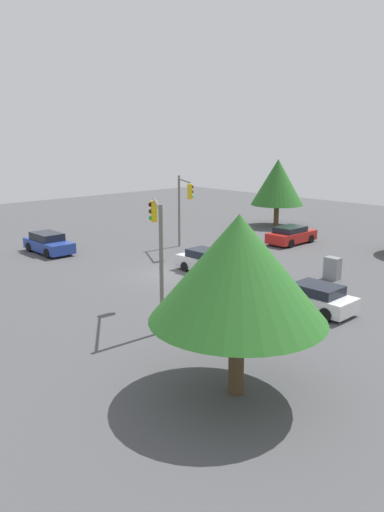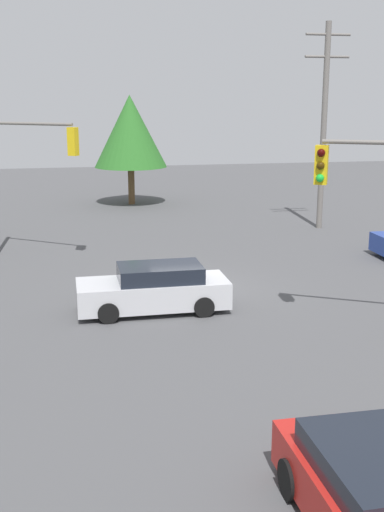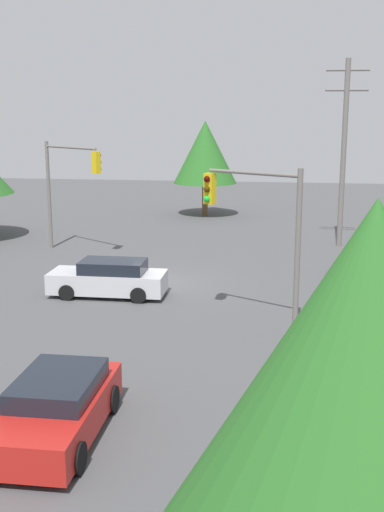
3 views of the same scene
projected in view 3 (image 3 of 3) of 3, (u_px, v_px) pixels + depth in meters
name	position (u px, v px, depth m)	size (l,w,h in m)	color
ground_plane	(157.00, 283.00, 27.38)	(80.00, 80.00, 0.00)	#4C4C4F
sedan_red	(56.00, 408.00, 14.43)	(2.07, 4.41, 1.40)	red
sedan_silver	(109.00, 279.00, 25.42)	(4.59, 1.86, 1.45)	silver
traffic_signal_main	(258.00, 219.00, 20.80)	(3.27, 1.95, 5.50)	slate
traffic_signal_cross	(68.00, 177.00, 32.44)	(3.62, 2.64, 5.65)	slate
utility_pole_tall	(344.00, 149.00, 33.83)	(2.20, 0.28, 9.83)	slate
tree_behind	(205.00, 152.00, 43.95)	(4.36, 4.36, 6.52)	brown
tree_far	(366.00, 386.00, 7.31)	(4.98, 4.98, 6.34)	brown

